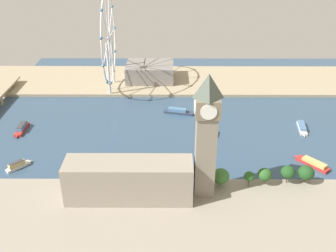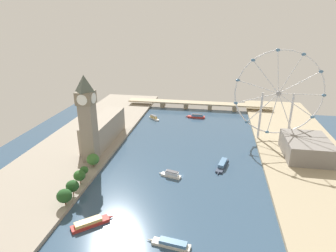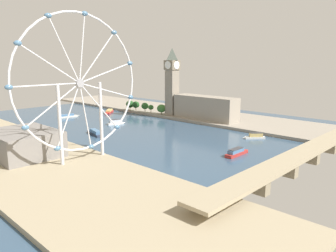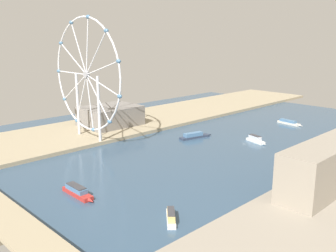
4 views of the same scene
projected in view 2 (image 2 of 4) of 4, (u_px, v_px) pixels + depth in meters
The scene contains 15 objects.
ground_plane at pixel (181, 175), 260.02m from camera, with size 410.60×410.60×0.00m, color #334C66.
riverbank_left at pixel (59, 163), 278.64m from camera, with size 90.00×520.00×3.00m, color gray.
riverbank_right at pixel (323, 186), 240.34m from camera, with size 90.00×520.00×3.00m, color tan.
clock_tower at pixel (88, 118), 265.79m from camera, with size 15.96×15.96×84.29m.
parliament_block at pixel (104, 129), 322.77m from camera, with size 22.00×82.26×27.33m, color gray.
tree_row_embankment at pixel (79, 176), 236.95m from camera, with size 15.07×70.81×13.23m.
ferris_wheel at pixel (278, 94), 312.39m from camera, with size 96.06×3.20×101.57m.
riverside_hall at pixel (306, 148), 286.55m from camera, with size 42.13×53.18×18.65m, color gray.
river_bridge at pixel (198, 104), 450.00m from camera, with size 222.60×17.46×9.89m.
tour_boat_0 at pixel (222, 165), 274.64m from camera, with size 12.83×33.64×5.00m.
tour_boat_1 at pixel (196, 116), 408.98m from camera, with size 28.27×5.99×5.62m.
tour_boat_2 at pixel (171, 244), 178.78m from camera, with size 29.13×9.14×4.22m.
tour_boat_3 at pixel (154, 118), 402.66m from camera, with size 18.16×16.89×5.65m.
tour_boat_4 at pixel (171, 174), 256.82m from camera, with size 21.90×9.62×5.91m.
tour_boat_5 at pixel (90, 223), 196.67m from camera, with size 26.15×23.15×4.63m.
Camera 2 is at (27.06, -225.90, 134.19)m, focal length 30.55 mm.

